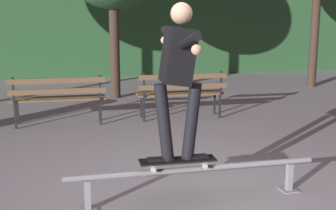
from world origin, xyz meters
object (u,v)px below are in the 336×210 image
at_px(grind_rail, 194,174).
at_px(park_bench_leftmost, 58,95).
at_px(skateboard, 178,161).
at_px(park_bench_left_center, 182,90).
at_px(skateboarder, 178,69).

height_order(grind_rail, park_bench_leftmost, park_bench_leftmost).
distance_m(skateboard, park_bench_left_center, 3.66).
bearing_deg(skateboard, park_bench_left_center, 74.49).
bearing_deg(park_bench_left_center, skateboarder, -105.47).
distance_m(grind_rail, skateboarder, 1.10).
relative_size(grind_rail, park_bench_left_center, 1.64).
xyz_separation_m(grind_rail, skateboard, (-0.17, -0.00, 0.16)).
relative_size(skateboard, park_bench_left_center, 0.49).
relative_size(skateboarder, park_bench_left_center, 0.97).
distance_m(grind_rail, skateboard, 0.23).
height_order(skateboarder, park_bench_left_center, skateboarder).
bearing_deg(skateboard, park_bench_leftmost, 108.75).
bearing_deg(park_bench_left_center, skateboard, -105.51).
relative_size(grind_rail, park_bench_leftmost, 1.64).
bearing_deg(park_bench_leftmost, grind_rail, -68.78).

